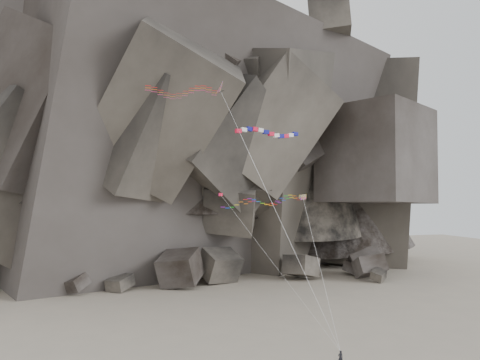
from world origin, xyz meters
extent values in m
plane|color=gray|center=(0.00, 0.00, 0.00)|extent=(260.00, 260.00, 0.00)
cube|color=#47423F|center=(36.95, 38.77, 1.91)|extent=(9.00, 8.87, 7.33)
cube|color=#47423F|center=(-26.10, 36.09, 1.39)|extent=(4.79, 5.05, 3.14)
cube|color=#47423F|center=(34.73, 39.86, 1.14)|extent=(4.81, 5.16, 3.35)
cube|color=#47423F|center=(35.19, 30.47, 0.92)|extent=(3.67, 3.88, 3.18)
cube|color=#47423F|center=(35.22, 33.80, 1.79)|extent=(6.57, 6.01, 5.74)
cube|color=#47423F|center=(21.30, 38.18, 2.01)|extent=(8.34, 8.56, 5.65)
cube|color=#47423F|center=(-23.92, 34.31, 1.17)|extent=(5.66, 5.47, 4.15)
cube|color=#47423F|center=(3.64, 38.36, 2.64)|extent=(9.27, 9.17, 7.37)
cube|color=#47423F|center=(-16.11, 35.42, 1.09)|extent=(5.77, 5.82, 3.13)
cube|color=#47423F|center=(-4.95, 35.16, 2.75)|extent=(10.23, 9.91, 7.85)
imported|color=black|center=(5.75, -9.97, 0.84)|extent=(0.61, 0.43, 1.68)
cylinder|color=silver|center=(0.94, -2.34, 16.69)|extent=(9.66, 15.30, 30.66)
cube|color=red|center=(-2.10, 2.20, 25.99)|extent=(0.83, 0.63, 0.50)
cube|color=white|center=(-1.34, 2.32, 26.20)|extent=(0.86, 0.64, 0.55)
cube|color=#0B0C82|center=(-0.58, 2.40, 26.33)|extent=(0.88, 0.64, 0.59)
cube|color=red|center=(0.18, 2.46, 26.34)|extent=(0.89, 0.64, 0.59)
cube|color=white|center=(0.94, 2.51, 26.24)|extent=(0.87, 0.64, 0.56)
cube|color=#0B0C82|center=(1.70, 2.58, 26.04)|extent=(0.84, 0.63, 0.51)
cube|color=red|center=(2.46, 2.69, 25.83)|extent=(0.86, 0.64, 0.54)
cube|color=white|center=(3.22, 2.85, 25.68)|extent=(0.88, 0.64, 0.58)
cube|color=#0B0C82|center=(3.98, 3.06, 25.63)|extent=(0.89, 0.64, 0.59)
cube|color=red|center=(4.74, 3.30, 25.71)|extent=(0.87, 0.64, 0.57)
cube|color=white|center=(5.50, 3.56, 25.89)|extent=(0.84, 0.64, 0.52)
cube|color=#0B0C82|center=(6.26, 3.80, 26.10)|extent=(0.85, 0.64, 0.53)
cylinder|color=silver|center=(1.82, -3.99, 13.68)|extent=(7.89, 12.00, 24.64)
cube|color=yellow|center=(6.91, 2.75, 17.63)|extent=(1.13, 0.79, 0.64)
cube|color=#0CB219|center=(6.91, 2.60, 17.39)|extent=(0.95, 0.61, 0.44)
cylinder|color=silver|center=(6.33, -3.61, 9.50)|extent=(1.19, 12.75, 16.28)
cube|color=red|center=(-4.38, 2.30, 17.88)|extent=(0.55, 0.21, 0.36)
cube|color=#0B0C82|center=(-4.57, 2.31, 17.88)|extent=(0.21, 0.11, 0.37)
cylinder|color=silver|center=(0.68, -3.83, 9.62)|extent=(10.16, 12.29, 16.52)
camera|label=1|loc=(-17.41, -55.13, 17.66)|focal=35.00mm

